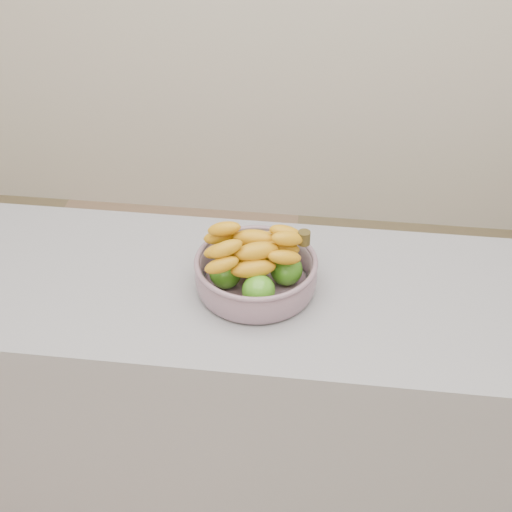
{
  "coord_description": "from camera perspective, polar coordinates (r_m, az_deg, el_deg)",
  "views": [
    {
      "loc": [
        0.16,
        -1.09,
        2.05
      ],
      "look_at": [
        -0.01,
        0.3,
        1.0
      ],
      "focal_mm": 50.0,
      "sensor_mm": 36.0,
      "label": 1
    }
  ],
  "objects": [
    {
      "name": "counter",
      "position": [
        2.12,
        0.29,
        -12.01
      ],
      "size": [
        2.0,
        0.6,
        0.9
      ],
      "primitive_type": "cube",
      "color": "gray",
      "rests_on": "ground"
    },
    {
      "name": "fruit_bowl",
      "position": [
        1.77,
        -0.02,
        -1.14
      ],
      "size": [
        0.31,
        0.31,
        0.17
      ],
      "rotation": [
        0.0,
        0.0,
        0.2
      ],
      "color": "#8790A3",
      "rests_on": "counter"
    }
  ]
}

